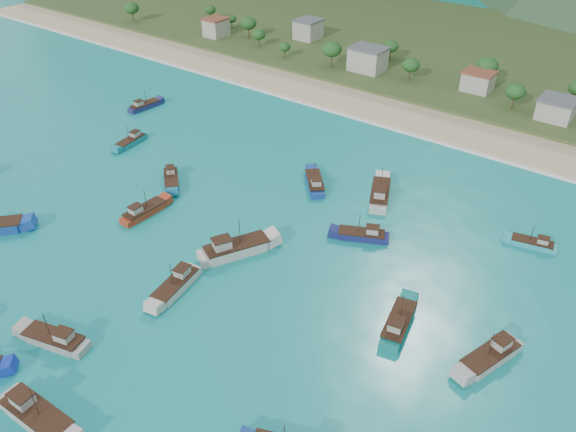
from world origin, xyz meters
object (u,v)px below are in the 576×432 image
Objects in this scene: boat_0 at (380,195)px; boat_1 at (131,142)px; boat_8 at (533,244)px; boat_25 at (235,249)px; boat_7 at (398,324)px; boat_17 at (144,212)px; boat_22 at (55,340)px; boat_5 at (176,286)px; boat_12 at (315,184)px; boat_2 at (171,180)px; boat_9 at (37,416)px; boat_3 at (362,236)px; boat_16 at (491,357)px; boat_21 at (145,106)px.

boat_1 is (-60.35, -14.16, -0.33)m from boat_0.
boat_8 is 0.63× the size of boat_25.
boat_17 is (-54.36, -2.40, -0.07)m from boat_7.
boat_0 is 1.14× the size of boat_22.
boat_5 reaches higher than boat_8.
boat_12 is at bearing 129.93° from boat_7.
boat_25 is (6.93, 31.99, 0.27)m from boat_22.
boat_9 is at bearing 71.08° from boat_2.
boat_25 is (-15.79, -17.53, 0.36)m from boat_3.
boat_3 is (43.26, 7.02, 0.01)m from boat_2.
boat_1 is 0.94× the size of boat_3.
boat_7 is 1.15× the size of boat_12.
boat_7 is at bearing 142.36° from boat_9.
boat_2 is 0.83× the size of boat_22.
boat_12 is at bearing -20.31° from boat_22.
boat_0 is at bearing -174.96° from boat_1.
boat_8 is 0.77× the size of boat_22.
boat_17 is at bearing -38.84° from boat_5.
boat_12 reaches higher than boat_17.
boat_0 reaches higher than boat_2.
boat_0 is at bearing 111.71° from boat_7.
boat_16 is at bearing 174.02° from boat_8.
boat_25 reaches higher than boat_0.
boat_0 reaches higher than boat_17.
boat_0 is 73.38m from boat_9.
boat_2 is at bearing 12.57° from boat_16.
boat_12 is (-0.32, 40.59, -0.03)m from boat_5.
boat_16 is at bearing -71.56° from boat_22.
boat_5 is at bearing 139.06° from boat_1.
boat_7 is at bearing -167.38° from boat_5.
boat_1 is 48.01m from boat_12.
boat_0 reaches higher than boat_16.
boat_25 reaches higher than boat_17.
boat_1 is 0.98× the size of boat_21.
boat_7 is at bearing 3.81° from boat_17.
boat_9 reaches higher than boat_2.
boat_22 is at bearing 129.52° from boat_3.
boat_16 reaches higher than boat_21.
boat_5 is (-13.11, -44.58, -0.17)m from boat_0.
boat_7 is at bearing -81.30° from boat_0.
boat_5 is 13.03m from boat_25.
boat_0 reaches higher than boat_8.
boat_9 is at bearing 141.52° from boat_3.
boat_0 is at bearing -21.88° from boat_16.
boat_21 is at bearing 153.62° from boat_0.
boat_1 is at bearing 24.79° from boat_22.
boat_0 is 14.73m from boat_3.
boat_5 is 0.98× the size of boat_7.
boat_25 is at bearing 112.15° from boat_3.
boat_7 reaches higher than boat_22.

